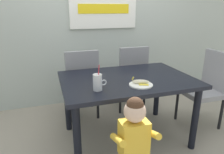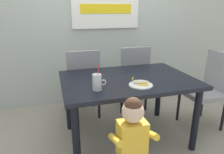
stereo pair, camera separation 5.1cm
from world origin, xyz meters
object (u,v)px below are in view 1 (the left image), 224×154
Objects in this scene: dining_chair_left at (82,80)px; milk_cup at (98,83)px; dining_table at (127,86)px; peeled_banana at (141,82)px; dining_chair_right at (130,74)px; toddler_standing at (134,134)px; dining_chair_far at (207,85)px; snack_plate at (141,85)px.

dining_chair_left is 3.87× the size of milk_cup.
dining_table is 0.28m from peeled_banana.
dining_table is 0.78m from dining_chair_right.
toddler_standing is 3.38× the size of milk_cup.
dining_table is at bearing -89.88° from dining_chair_far.
dining_chair_far is 1.15× the size of toddler_standing.
dining_chair_far reaches higher than peeled_banana.
dining_chair_far is at bearing 156.17° from dining_chair_left.
toddler_standing is (0.17, -1.34, -0.02)m from dining_chair_left.
toddler_standing reaches higher than snack_plate.
dining_table is 6.05× the size of snack_plate.
snack_plate is at bearing 72.88° from dining_chair_right.
peeled_banana is at bearing 0.52° from milk_cup.
snack_plate is 0.03m from peeled_banana.
peeled_banana is at bearing 74.81° from snack_plate.
toddler_standing is (-0.55, -1.39, -0.02)m from dining_chair_right.
peeled_banana is (-1.04, -0.24, 0.24)m from dining_chair_far.
dining_chair_left is (-0.39, 0.65, -0.11)m from dining_table.
toddler_standing is 3.64× the size of snack_plate.
milk_cup is at bearing -179.48° from peeled_banana.
dining_chair_left is at bearing 115.82° from peeled_banana.
peeled_banana is (-0.29, -0.94, 0.24)m from dining_chair_right.
milk_cup is (-0.38, -0.24, 0.16)m from dining_table.
toddler_standing is (-1.30, -0.69, -0.02)m from dining_chair_far.
snack_plate is at bearing -76.26° from dining_chair_far.
dining_chair_left reaches higher than toddler_standing.
dining_chair_right is at bearing 52.63° from milk_cup.
dining_table is 1.45× the size of dining_chair_far.
dining_chair_right is 1.01m from peeled_banana.
dining_chair_far is 5.51× the size of peeled_banana.
dining_table is 1.45× the size of dining_chair_right.
dining_chair_left is 0.94m from milk_cup.
snack_plate is (0.04, -0.25, 0.10)m from dining_table.
snack_plate is at bearing 59.69° from toddler_standing.
snack_plate is at bearing -80.72° from dining_table.
snack_plate is (0.43, -0.01, -0.06)m from milk_cup.
dining_table is 1.66× the size of toddler_standing.
dining_table is at bearing 100.60° from peeled_banana.
milk_cup is at bearing 111.07° from toddler_standing.
peeled_banana is at bearing 60.08° from toddler_standing.
dining_chair_left is 0.72m from dining_chair_right.
dining_table is at bearing 99.28° from snack_plate.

